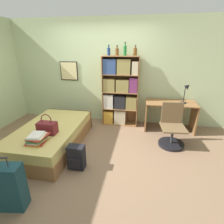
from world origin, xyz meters
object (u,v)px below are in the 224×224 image
object	(u,v)px
desk_chair	(172,133)
bottle_green	(109,51)
handbag	(47,128)
desk	(170,110)
desk_lamp	(187,90)
suitcase	(1,187)
bottle_brown	(117,52)
bed	(52,135)
bottle_blue	(135,52)
bookcase	(120,91)
backpack	(76,157)
bottle_clear	(125,50)
book_stack_on_bed	(37,138)

from	to	relation	value
desk_chair	bottle_green	bearing A→B (deg)	149.16
handbag	desk	distance (m)	2.79
handbag	bottle_green	distance (m)	2.25
bottle_green	desk_lamp	size ratio (longest dim) A/B	0.50
suitcase	bottle_brown	xyz separation A→B (m)	(1.00, 2.87, 1.50)
bed	bottle_brown	world-z (taller)	bottle_brown
suitcase	bottle_blue	world-z (taller)	bottle_blue
bookcase	backpack	xyz separation A→B (m)	(-0.46, -1.93, -0.67)
bed	backpack	bearing A→B (deg)	-38.60
bottle_green	bottle_clear	world-z (taller)	bottle_clear
desk_chair	bottle_blue	bearing A→B (deg)	133.82
book_stack_on_bed	bottle_green	bearing A→B (deg)	66.78
desk_lamp	suitcase	bearing A→B (deg)	-134.42
desk	desk_lamp	xyz separation A→B (m)	(0.30, -0.01, 0.53)
bottle_blue	desk_lamp	bearing A→B (deg)	-9.05
bottle_green	desk_chair	distance (m)	2.33
bottle_brown	bottle_blue	bearing A→B (deg)	1.50
bookcase	bottle_green	distance (m)	0.99
bottle_green	desk	world-z (taller)	bottle_green
handbag	backpack	world-z (taller)	handbag
book_stack_on_bed	bottle_blue	bearing A→B (deg)	53.59
desk	backpack	size ratio (longest dim) A/B	2.79
bed	bottle_green	distance (m)	2.31
suitcase	backpack	distance (m)	1.10
bottle_blue	desk_lamp	world-z (taller)	bottle_blue
bottle_blue	suitcase	bearing A→B (deg)	-116.37
suitcase	bottle_brown	size ratio (longest dim) A/B	3.33
handbag	suitcase	xyz separation A→B (m)	(0.03, -1.21, -0.23)
handbag	desk_chair	xyz separation A→B (m)	(2.32, 0.76, -0.29)
suitcase	handbag	bearing A→B (deg)	91.19
handbag	desk_lamp	world-z (taller)	desk_lamp
desk_chair	bottle_clear	bearing A→B (deg)	141.90
bookcase	suitcase	bearing A→B (deg)	-111.01
bottle_brown	bottle_clear	xyz separation A→B (m)	(0.19, -0.03, 0.03)
desk_lamp	bed	bearing A→B (deg)	-157.02
bookcase	desk	size ratio (longest dim) A/B	1.49
bottle_blue	desk	size ratio (longest dim) A/B	0.20
bottle_green	desk_chair	size ratio (longest dim) A/B	0.27
suitcase	bottle_clear	distance (m)	3.44
suitcase	bottle_clear	xyz separation A→B (m)	(1.19, 2.84, 1.53)
book_stack_on_bed	bed	bearing A→B (deg)	99.63
bed	desk_chair	world-z (taller)	desk_chair
desk_chair	backpack	bearing A→B (deg)	-147.21
bookcase	bottle_clear	distance (m)	0.98
desk_lamp	backpack	distance (m)	2.81
desk_chair	bottle_brown	bearing A→B (deg)	145.27
bed	desk	distance (m)	2.76
bottle_blue	desk_chair	bearing A→B (deg)	-46.18
bottle_green	bottle_clear	bearing A→B (deg)	-3.55
handbag	bottle_green	world-z (taller)	bottle_green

